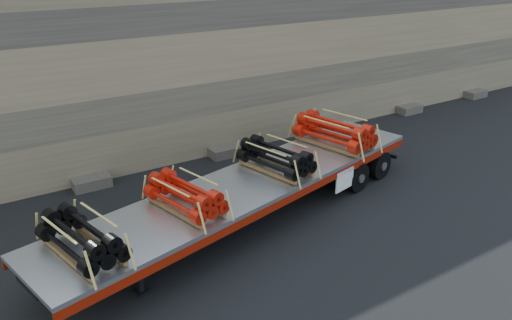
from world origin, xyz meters
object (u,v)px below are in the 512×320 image
(bundle_front, at_px, (82,239))
(bundle_midfront, at_px, (185,196))
(bundle_midrear, at_px, (276,158))
(trailer, at_px, (250,201))
(bundle_rear, at_px, (334,132))

(bundle_front, bearing_deg, bundle_midfront, 0.00)
(bundle_midfront, bearing_deg, bundle_midrear, -0.00)
(trailer, bearing_deg, bundle_rear, 0.00)
(bundle_midfront, distance_m, bundle_midrear, 3.30)
(bundle_midrear, bearing_deg, bundle_midfront, 180.00)
(bundle_midfront, relative_size, bundle_midrear, 0.96)
(trailer, xyz_separation_m, bundle_midfront, (-2.20, -0.52, 1.00))
(bundle_midrear, bearing_deg, bundle_front, 180.00)
(trailer, height_order, bundle_midrear, bundle_midrear)
(bundle_rear, bearing_deg, bundle_midrear, 180.00)
(bundle_midfront, height_order, bundle_midrear, bundle_midrear)
(bundle_midrear, distance_m, bundle_rear, 2.84)
(trailer, relative_size, bundle_midrear, 5.73)
(bundle_front, bearing_deg, bundle_rear, -0.00)
(bundle_midrear, relative_size, bundle_rear, 0.87)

